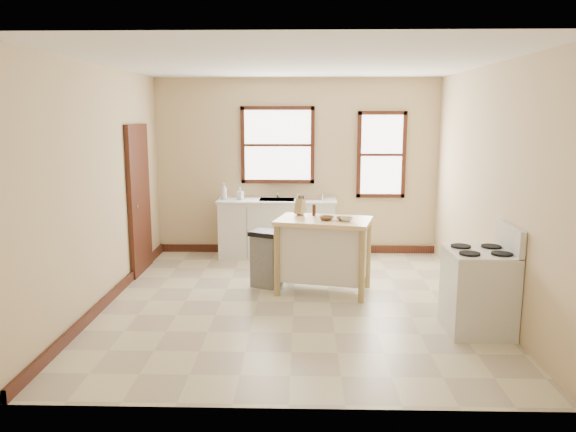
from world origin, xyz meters
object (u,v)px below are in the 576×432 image
(soap_bottle_a, at_px, (224,191))
(kitchen_island, at_px, (323,255))
(pepper_grinder, at_px, (314,210))
(bowl_b, at_px, (343,219))
(bowl_c, at_px, (346,219))
(bowl_a, at_px, (327,218))
(soap_bottle_b, at_px, (240,194))
(trash_bin, at_px, (267,259))
(knife_block, at_px, (300,207))
(gas_stove, at_px, (479,279))
(dish_rack, at_px, (310,197))

(soap_bottle_a, height_order, kitchen_island, soap_bottle_a)
(pepper_grinder, bearing_deg, bowl_b, -42.08)
(bowl_b, bearing_deg, bowl_c, -50.64)
(bowl_a, relative_size, bowl_b, 1.13)
(soap_bottle_b, bearing_deg, kitchen_island, -35.39)
(bowl_b, distance_m, trash_bin, 1.17)
(trash_bin, bearing_deg, knife_block, 34.15)
(pepper_grinder, height_order, gas_stove, gas_stove)
(knife_block, xyz_separation_m, bowl_a, (0.33, -0.33, -0.08))
(soap_bottle_b, xyz_separation_m, gas_stove, (2.80, -3.02, -0.45))
(soap_bottle_a, height_order, bowl_a, soap_bottle_a)
(bowl_c, relative_size, gas_stove, 0.13)
(trash_bin, relative_size, gas_stove, 0.66)
(kitchen_island, bearing_deg, bowl_c, -15.01)
(soap_bottle_b, relative_size, dish_rack, 0.47)
(dish_rack, distance_m, bowl_a, 1.81)
(soap_bottle_a, relative_size, soap_bottle_b, 1.34)
(soap_bottle_b, distance_m, dish_rack, 1.09)
(soap_bottle_a, xyz_separation_m, bowl_a, (1.53, -1.84, -0.08))
(knife_block, bearing_deg, trash_bin, -142.69)
(soap_bottle_a, xyz_separation_m, pepper_grinder, (1.38, -1.55, -0.03))
(pepper_grinder, xyz_separation_m, trash_bin, (-0.62, -0.02, -0.65))
(kitchen_island, bearing_deg, bowl_b, -8.88)
(soap_bottle_b, distance_m, bowl_c, 2.41)
(dish_rack, xyz_separation_m, pepper_grinder, (0.03, -1.52, 0.05))
(knife_block, xyz_separation_m, trash_bin, (-0.43, -0.07, -0.67))
(soap_bottle_b, relative_size, bowl_a, 1.05)
(gas_stove, bearing_deg, bowl_c, 138.34)
(pepper_grinder, relative_size, bowl_c, 0.98)
(bowl_c, xyz_separation_m, trash_bin, (-1.01, 0.34, -0.59))
(dish_rack, xyz_separation_m, trash_bin, (-0.59, -1.54, -0.60))
(soap_bottle_b, distance_m, gas_stove, 4.14)
(soap_bottle_a, xyz_separation_m, bowl_c, (1.77, -1.92, -0.08))
(dish_rack, relative_size, kitchen_island, 0.35)
(dish_rack, bearing_deg, kitchen_island, -103.78)
(pepper_grinder, bearing_deg, kitchen_island, -61.57)
(trash_bin, height_order, gas_stove, gas_stove)
(kitchen_island, bearing_deg, dish_rack, 108.16)
(soap_bottle_b, distance_m, knife_block, 1.74)
(soap_bottle_b, relative_size, bowl_c, 1.25)
(kitchen_island, bearing_deg, trash_bin, 177.99)
(soap_bottle_b, xyz_separation_m, bowl_c, (1.51, -1.88, -0.05))
(knife_block, xyz_separation_m, bowl_b, (0.53, -0.36, -0.08))
(soap_bottle_a, distance_m, gas_stove, 4.35)
(kitchen_island, bearing_deg, soap_bottle_a, 143.44)
(dish_rack, bearing_deg, pepper_grinder, -107.56)
(knife_block, height_order, bowl_c, knife_block)
(knife_block, bearing_deg, bowl_a, -16.37)
(knife_block, height_order, bowl_b, knife_block)
(dish_rack, height_order, gas_stove, gas_stove)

